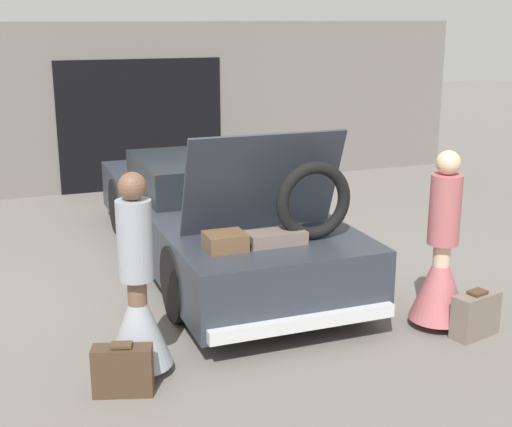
{
  "coord_description": "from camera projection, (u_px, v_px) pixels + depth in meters",
  "views": [
    {
      "loc": [
        -2.43,
        -7.87,
        2.88
      ],
      "look_at": [
        0.0,
        -1.42,
        0.97
      ],
      "focal_mm": 50.0,
      "sensor_mm": 36.0,
      "label": 1
    }
  ],
  "objects": [
    {
      "name": "suitcase_beside_right_person",
      "position": [
        476.0,
        315.0,
        6.6
      ],
      "size": [
        0.52,
        0.32,
        0.45
      ],
      "color": "#75665B",
      "rests_on": "ground_plane"
    },
    {
      "name": "garage_wall_back",
      "position": [
        140.0,
        107.0,
        12.07
      ],
      "size": [
        12.0,
        0.14,
        2.8
      ],
      "color": "slate",
      "rests_on": "ground_plane"
    },
    {
      "name": "suitcase_beside_left_person",
      "position": [
        123.0,
        370.0,
        5.57
      ],
      "size": [
        0.5,
        0.31,
        0.43
      ],
      "color": "#473323",
      "rests_on": "ground_plane"
    },
    {
      "name": "person_left",
      "position": [
        138.0,
        303.0,
        5.8
      ],
      "size": [
        0.54,
        0.54,
        1.72
      ],
      "rotation": [
        0.0,
        0.0,
        -1.68
      ],
      "color": "brown",
      "rests_on": "ground_plane"
    },
    {
      "name": "ground_plane",
      "position": [
        215.0,
        261.0,
        8.69
      ],
      "size": [
        40.0,
        40.0,
        0.0
      ],
      "primitive_type": "plane",
      "color": "slate"
    },
    {
      "name": "car",
      "position": [
        214.0,
        215.0,
        8.54
      ],
      "size": [
        1.9,
        5.25,
        1.83
      ],
      "color": "#2D333D",
      "rests_on": "ground_plane"
    },
    {
      "name": "person_right",
      "position": [
        441.0,
        265.0,
        6.7
      ],
      "size": [
        0.55,
        0.55,
        1.71
      ],
      "rotation": [
        0.0,
        0.0,
        1.37
      ],
      "color": "beige",
      "rests_on": "ground_plane"
    }
  ]
}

